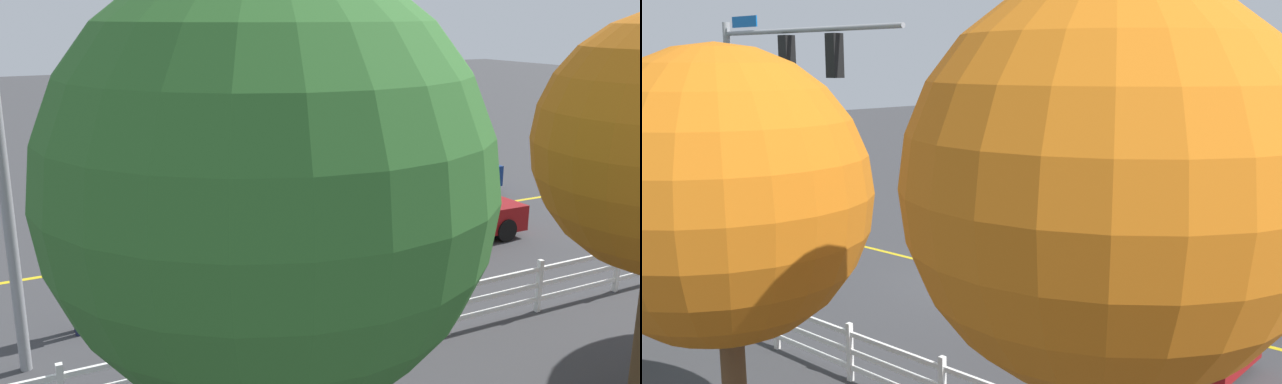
% 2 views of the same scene
% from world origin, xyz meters
% --- Properties ---
extents(ground_plane, '(120.00, 120.00, 0.00)m').
position_xyz_m(ground_plane, '(0.00, 0.00, 0.00)').
color(ground_plane, '#38383A').
extents(lane_center_stripe, '(28.00, 0.16, 0.01)m').
position_xyz_m(lane_center_stripe, '(-4.00, 0.00, 0.00)').
color(lane_center_stripe, gold).
rests_on(lane_center_stripe, ground_plane).
extents(signal_assembly, '(6.76, 0.38, 7.14)m').
position_xyz_m(signal_assembly, '(3.84, 4.56, 5.00)').
color(signal_assembly, gray).
rests_on(signal_assembly, ground_plane).
extents(car_0, '(4.77, 2.04, 1.46)m').
position_xyz_m(car_0, '(-5.11, 2.13, 0.72)').
color(car_0, maroon).
rests_on(car_0, ground_plane).
extents(car_1, '(4.14, 2.00, 1.46)m').
position_xyz_m(car_1, '(0.25, -1.98, 0.70)').
color(car_1, black).
rests_on(car_1, ground_plane).
extents(pedestrian, '(0.27, 0.41, 1.69)m').
position_xyz_m(pedestrian, '(4.58, 3.49, 0.93)').
color(pedestrian, '#191E3F').
rests_on(pedestrian, ground_plane).
extents(white_rail_fence, '(26.10, 0.10, 1.15)m').
position_xyz_m(white_rail_fence, '(-3.00, 6.89, 0.60)').
color(white_rail_fence, white).
rests_on(white_rail_fence, ground_plane).
extents(tree_0, '(3.65, 3.65, 6.72)m').
position_xyz_m(tree_0, '(-8.66, 9.65, 4.85)').
color(tree_0, brown).
rests_on(tree_0, ground_plane).
extents(tree_2, '(4.03, 4.03, 6.23)m').
position_xyz_m(tree_2, '(-3.21, 10.14, 4.20)').
color(tree_2, brown).
rests_on(tree_2, ground_plane).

